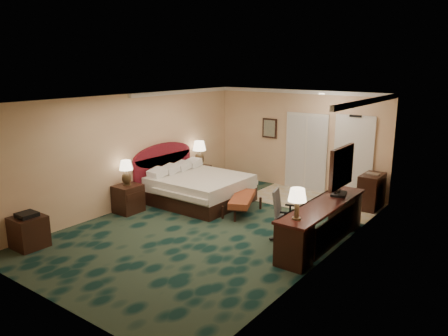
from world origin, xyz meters
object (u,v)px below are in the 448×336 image
Objects in this scene: nightstand_far at (199,177)px; tv at (340,176)px; bed at (200,189)px; lamp_near at (126,173)px; nightstand_near at (128,199)px; minibar at (371,192)px; desk_chair at (288,215)px; desk at (322,224)px; bed_bench at (242,205)px; side_table at (29,232)px; lamp_far at (199,153)px.

nightstand_far is 0.61× the size of tv.
bed is 3.62× the size of lamp_near.
nightstand_near is 0.77× the size of minibar.
lamp_near is at bearing -141.19° from minibar.
nightstand_far is at bearing 89.70° from lamp_near.
nightstand_near is 2.57m from nightstand_far.
tv is 1.32m from desk_chair.
desk is 2.77× the size of tv.
bed_bench is 3.11m from minibar.
nightstand_far reaches higher than side_table.
nightstand_near is at bearing -140.98° from minibar.
bed is 1.68× the size of bed_bench.
side_table is at bearing -156.21° from desk_chair.
minibar is at bearing 59.50° from desk_chair.
bed is 2.53× the size of minibar.
bed_bench is at bearing 137.94° from desk_chair.
tv is at bearing -20.02° from bed_bench.
tv is at bearing -12.44° from lamp_far.
desk is at bearing -37.95° from bed_bench.
nightstand_near is (-0.88, -1.56, -0.01)m from bed.
nightstand_near is 4.79m from tv.
lamp_far reaches higher than minibar.
tv reaches higher than bed.
lamp_near is 0.85× the size of lamp_far.
desk is 3.36× the size of minibar.
bed is 1.79m from nightstand_near.
bed is 3.07× the size of lamp_far.
desk is 2.66m from minibar.
side_table reaches higher than bed_bench.
desk is (4.41, -1.62, 0.10)m from nightstand_far.
bed is at bearing 59.81° from lamp_near.
side_table is 4.93m from desk_chair.
lamp_near reaches higher than bed.
desk_chair reaches higher than desk.
tv reaches higher than lamp_near.
bed_bench is at bearing 166.40° from desk.
lamp_near reaches higher than bed_bench.
minibar is (0.05, 2.66, 0.01)m from desk.
bed is at bearing 170.07° from desk.
bed is at bearing 147.23° from desk_chair.
lamp_near is 5.77m from minibar.
lamp_near reaches higher than minibar.
nightstand_far is 0.65m from lamp_far.
nightstand_far is 1.05× the size of lamp_near.
tv is 2.11m from minibar.
desk reaches higher than bed.
bed is at bearing 60.62° from nightstand_near.
side_table is at bearing -88.68° from lamp_near.
nightstand_far is at bearing 90.27° from nightstand_near.
desk is at bearing -20.80° from lamp_far.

